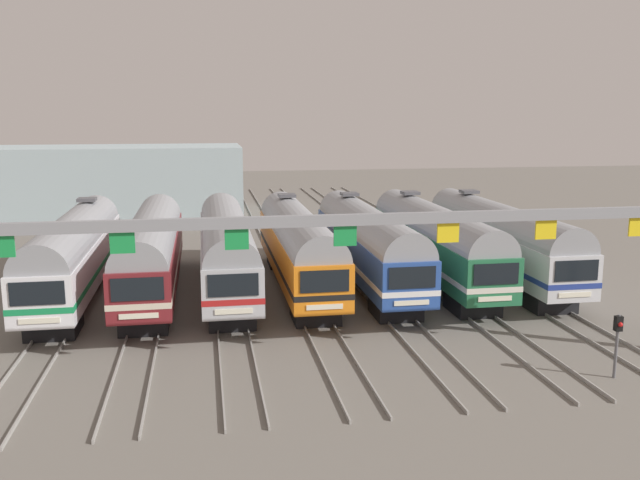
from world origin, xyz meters
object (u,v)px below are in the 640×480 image
(commuter_train_white, at_px, (75,251))
(catenary_gantry, at_px, (345,241))
(yard_signal_mast, at_px, (618,334))
(commuter_train_blue, at_px, (367,242))
(commuter_train_silver, at_px, (499,237))
(commuter_train_maroon, at_px, (152,249))
(commuter_train_green, at_px, (434,240))
(commuter_train_stainless, at_px, (226,246))
(commuter_train_orange, at_px, (298,244))

(commuter_train_white, height_order, catenary_gantry, catenary_gantry)
(commuter_train_white, bearing_deg, yard_signal_mast, -34.48)
(commuter_train_blue, height_order, commuter_train_silver, same)
(commuter_train_maroon, xyz_separation_m, commuter_train_silver, (20.86, 0.00, 0.00))
(commuter_train_white, bearing_deg, commuter_train_silver, 0.00)
(commuter_train_white, relative_size, commuter_train_blue, 1.00)
(commuter_train_green, xyz_separation_m, commuter_train_silver, (4.17, 0.00, 0.00))
(commuter_train_stainless, height_order, commuter_train_orange, commuter_train_orange)
(commuter_train_white, distance_m, catenary_gantry, 18.61)
(commuter_train_stainless, xyz_separation_m, catenary_gantry, (4.17, -13.49, 2.76))
(commuter_train_white, height_order, commuter_train_stainless, commuter_train_white)
(commuter_train_silver, bearing_deg, yard_signal_mast, -97.54)
(commuter_train_blue, xyz_separation_m, commuter_train_green, (4.17, 0.00, 0.00))
(commuter_train_maroon, distance_m, catenary_gantry, 16.10)
(commuter_train_green, height_order, catenary_gantry, catenary_gantry)
(commuter_train_white, distance_m, yard_signal_mast, 27.84)
(commuter_train_silver, bearing_deg, commuter_train_green, 180.00)
(commuter_train_stainless, distance_m, commuter_train_silver, 16.68)
(commuter_train_blue, bearing_deg, commuter_train_silver, 0.00)
(commuter_train_stainless, bearing_deg, commuter_train_green, 0.02)
(commuter_train_white, distance_m, commuter_train_blue, 16.68)
(commuter_train_silver, height_order, catenary_gantry, catenary_gantry)
(commuter_train_white, height_order, commuter_train_blue, same)
(commuter_train_blue, bearing_deg, commuter_train_maroon, -179.98)
(catenary_gantry, bearing_deg, commuter_train_green, 58.28)
(commuter_train_maroon, height_order, commuter_train_stainless, same)
(commuter_train_orange, distance_m, commuter_train_blue, 4.17)
(commuter_train_blue, distance_m, yard_signal_mast, 16.97)
(commuter_train_white, bearing_deg, commuter_train_green, 0.00)
(commuter_train_stainless, bearing_deg, yard_signal_mast, -47.17)
(commuter_train_stainless, height_order, commuter_train_green, commuter_train_green)
(commuter_train_blue, relative_size, catenary_gantry, 0.60)
(commuter_train_stainless, bearing_deg, commuter_train_maroon, 180.00)
(commuter_train_maroon, relative_size, catenary_gantry, 0.60)
(commuter_train_stainless, bearing_deg, commuter_train_white, 179.97)
(catenary_gantry, bearing_deg, commuter_train_stainless, 107.18)
(commuter_train_orange, bearing_deg, commuter_train_maroon, -179.97)
(commuter_train_silver, bearing_deg, commuter_train_orange, 180.00)
(commuter_train_white, height_order, yard_signal_mast, commuter_train_white)
(commuter_train_maroon, distance_m, commuter_train_stainless, 4.17)
(commuter_train_white, xyz_separation_m, commuter_train_blue, (16.68, 0.00, 0.00))
(commuter_train_maroon, relative_size, commuter_train_green, 1.00)
(commuter_train_maroon, distance_m, commuter_train_green, 16.68)
(commuter_train_white, distance_m, commuter_train_stainless, 8.34)
(commuter_train_maroon, relative_size, commuter_train_stainless, 1.00)
(commuter_train_orange, bearing_deg, commuter_train_silver, 0.00)
(catenary_gantry, bearing_deg, commuter_train_white, 132.83)
(commuter_train_green, bearing_deg, commuter_train_white, 180.00)
(commuter_train_blue, xyz_separation_m, catenary_gantry, (-4.17, -13.50, 2.75))
(commuter_train_silver, distance_m, yard_signal_mast, 15.92)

